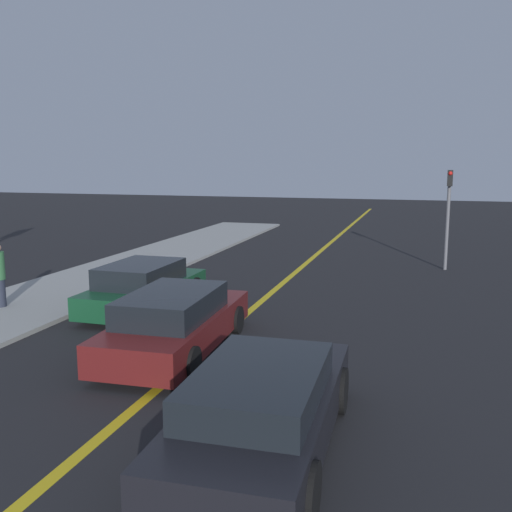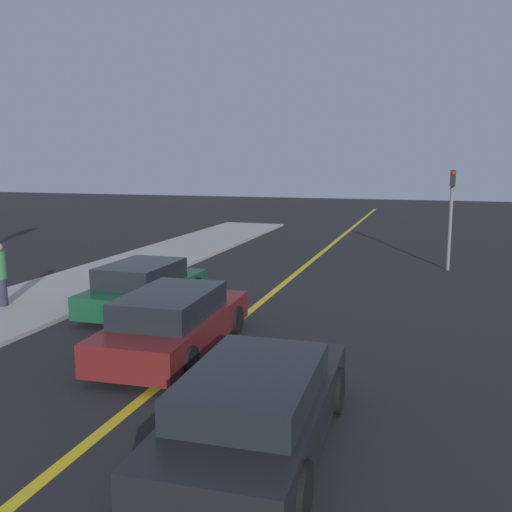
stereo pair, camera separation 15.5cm
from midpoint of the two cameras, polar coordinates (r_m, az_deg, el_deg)
road_center_line at (r=17.63m, az=2.71°, el=-3.04°), size 0.20×60.00×0.01m
sidewalk_left at (r=19.09m, az=-15.31°, el=-2.25°), size 3.58×34.12×0.11m
car_near_right_lane at (r=7.75m, az=0.74°, el=-14.98°), size 1.96×4.63×1.23m
car_ahead_center at (r=11.69m, az=-7.76°, el=-6.53°), size 2.00×4.70×1.27m
car_far_distant at (r=15.03m, az=-10.81°, el=-3.05°), size 1.87×4.19×1.25m
pedestrian_mid_group at (r=16.06m, az=-23.94°, el=-1.71°), size 0.33×0.33×1.64m
traffic_light at (r=21.02m, az=19.13°, el=4.52°), size 0.18×0.40×3.51m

